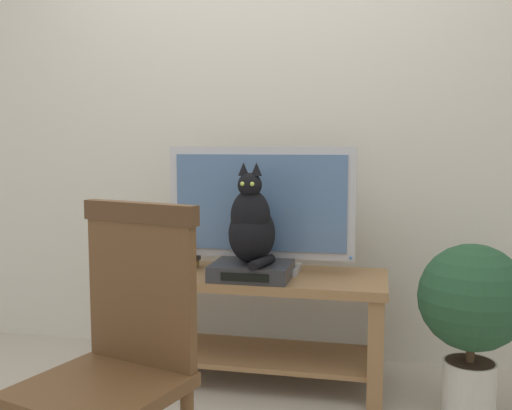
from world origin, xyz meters
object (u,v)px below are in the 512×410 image
(media_box, at_px, (252,270))
(cat, at_px, (251,225))
(tv_stand, at_px, (258,307))
(tv, at_px, (261,207))
(potted_plant, at_px, (472,309))
(book_stack, at_px, (175,256))
(wooden_chair, at_px, (119,350))

(media_box, bearing_deg, cat, -85.56)
(tv_stand, relative_size, media_box, 3.36)
(tv, height_order, potted_plant, tv)
(media_box, xyz_separation_m, cat, (0.00, -0.01, 0.22))
(potted_plant, bearing_deg, tv_stand, 168.18)
(media_box, relative_size, potted_plant, 0.49)
(cat, relative_size, book_stack, 2.02)
(tv_stand, distance_m, book_stack, 0.50)
(cat, bearing_deg, book_stack, 160.47)
(media_box, bearing_deg, tv_stand, 84.50)
(tv, bearing_deg, media_box, -93.34)
(tv_stand, relative_size, cat, 2.61)
(cat, relative_size, potted_plant, 0.63)
(potted_plant, bearing_deg, media_box, 173.91)
(media_box, distance_m, cat, 0.22)
(wooden_chair, distance_m, potted_plant, 1.53)
(tv_stand, bearing_deg, cat, -94.34)
(wooden_chair, height_order, potted_plant, wooden_chair)
(potted_plant, bearing_deg, tv, 164.59)
(tv, distance_m, wooden_chair, 1.34)
(tv, relative_size, book_stack, 3.94)
(cat, distance_m, potted_plant, 1.03)
(tv, height_order, book_stack, tv)
(media_box, relative_size, book_stack, 1.57)
(tv, distance_m, potted_plant, 1.08)
(media_box, bearing_deg, potted_plant, -6.09)
(tv, height_order, media_box, tv)
(book_stack, bearing_deg, wooden_chair, -77.09)
(book_stack, height_order, potted_plant, potted_plant)
(tv_stand, relative_size, tv, 1.34)
(media_box, distance_m, book_stack, 0.46)
(book_stack, bearing_deg, media_box, -18.02)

